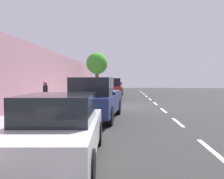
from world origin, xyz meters
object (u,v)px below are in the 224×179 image
(cyclist_with_backpack, at_px, (95,90))
(bicycle_at_curb, at_px, (98,100))
(parked_sedan_silver_nearest, at_px, (117,87))
(parked_pickup_dark_blue_far, at_px, (95,100))
(parked_suv_red_mid, at_px, (112,88))
(street_tree_near_cyclist, at_px, (97,64))
(parked_sedan_green_second, at_px, (115,88))
(parked_sedan_white_farthest, at_px, (58,128))
(pedestrian_on_phone, at_px, (45,95))

(cyclist_with_backpack, bearing_deg, bicycle_at_curb, 116.72)
(parked_sedan_silver_nearest, relative_size, parked_pickup_dark_blue_far, 0.82)
(parked_suv_red_mid, bearing_deg, street_tree_near_cyclist, -69.64)
(parked_sedan_green_second, xyz_separation_m, street_tree_near_cyclist, (2.17, 1.57, 3.01))
(parked_suv_red_mid, distance_m, cyclist_with_backpack, 5.92)
(parked_sedan_silver_nearest, height_order, parked_sedan_green_second, same)
(parked_suv_red_mid, height_order, street_tree_near_cyclist, street_tree_near_cyclist)
(street_tree_near_cyclist, bearing_deg, parked_sedan_white_farthest, 94.78)
(pedestrian_on_phone, bearing_deg, street_tree_near_cyclist, -92.15)
(parked_sedan_green_second, height_order, street_tree_near_cyclist, street_tree_near_cyclist)
(parked_pickup_dark_blue_far, xyz_separation_m, street_tree_near_cyclist, (2.11, -18.21, 2.86))
(cyclist_with_backpack, xyz_separation_m, street_tree_near_cyclist, (1.27, -11.63, 2.66))
(cyclist_with_backpack, bearing_deg, pedestrian_on_phone, 70.63)
(parked_sedan_green_second, bearing_deg, parked_pickup_dark_blue_far, 89.85)
(parked_sedan_green_second, height_order, parked_suv_red_mid, parked_suv_red_mid)
(parked_sedan_silver_nearest, xyz_separation_m, street_tree_near_cyclist, (2.07, 7.80, 3.01))
(bicycle_at_curb, height_order, street_tree_near_cyclist, street_tree_near_cyclist)
(parked_sedan_green_second, relative_size, street_tree_near_cyclist, 0.90)
(cyclist_with_backpack, xyz_separation_m, pedestrian_on_phone, (1.92, 5.46, -0.02))
(parked_pickup_dark_blue_far, distance_m, parked_sedan_white_farthest, 5.94)
(parked_pickup_dark_blue_far, bearing_deg, cyclist_with_backpack, -82.73)
(parked_sedan_green_second, xyz_separation_m, parked_sedan_white_farthest, (0.15, 25.72, 0.00))
(parked_sedan_silver_nearest, height_order, pedestrian_on_phone, pedestrian_on_phone)
(street_tree_near_cyclist, bearing_deg, parked_sedan_green_second, -144.03)
(parked_suv_red_mid, relative_size, parked_pickup_dark_blue_far, 0.87)
(street_tree_near_cyclist, bearing_deg, pedestrian_on_phone, 87.85)
(parked_sedan_green_second, relative_size, pedestrian_on_phone, 2.74)
(cyclist_with_backpack, distance_m, pedestrian_on_phone, 5.78)
(parked_pickup_dark_blue_far, xyz_separation_m, cyclist_with_backpack, (0.84, -6.58, 0.20))
(parked_suv_red_mid, relative_size, bicycle_at_curb, 3.04)
(parked_suv_red_mid, distance_m, parked_sedan_white_farthest, 18.38)
(parked_sedan_silver_nearest, xyz_separation_m, pedestrian_on_phone, (2.71, 24.89, 0.33))
(parked_sedan_silver_nearest, height_order, parked_sedan_white_farthest, same)
(parked_pickup_dark_blue_far, xyz_separation_m, bicycle_at_curb, (0.62, -6.14, -0.51))
(parked_suv_red_mid, relative_size, pedestrian_on_phone, 2.92)
(street_tree_near_cyclist, bearing_deg, parked_pickup_dark_blue_far, 96.62)
(parked_pickup_dark_blue_far, distance_m, pedestrian_on_phone, 2.98)
(cyclist_with_backpack, bearing_deg, parked_sedan_white_farthest, 93.40)
(parked_sedan_white_farthest, height_order, street_tree_near_cyclist, street_tree_near_cyclist)
(bicycle_at_curb, xyz_separation_m, cyclist_with_backpack, (0.22, -0.44, 0.71))
(parked_sedan_green_second, bearing_deg, parked_sedan_silver_nearest, -89.14)
(parked_suv_red_mid, bearing_deg, parked_sedan_green_second, -90.18)
(parked_sedan_white_farthest, height_order, bicycle_at_curb, parked_sedan_white_farthest)
(parked_sedan_silver_nearest, height_order, parked_suv_red_mid, parked_suv_red_mid)
(parked_suv_red_mid, relative_size, parked_sedan_white_farthest, 1.05)
(street_tree_near_cyclist, bearing_deg, parked_sedan_silver_nearest, -104.88)
(parked_sedan_white_farthest, distance_m, pedestrian_on_phone, 7.56)
(parked_sedan_silver_nearest, height_order, parked_pickup_dark_blue_far, parked_pickup_dark_blue_far)
(parked_sedan_silver_nearest, distance_m, pedestrian_on_phone, 25.04)
(cyclist_with_backpack, bearing_deg, parked_suv_red_mid, -98.43)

